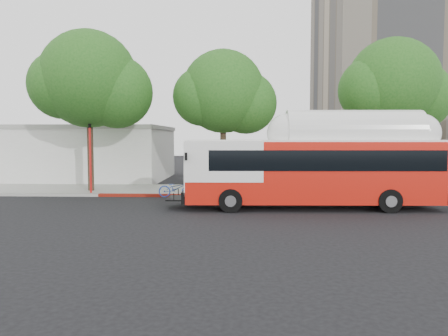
{
  "coord_description": "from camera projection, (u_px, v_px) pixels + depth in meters",
  "views": [
    {
      "loc": [
        0.09,
        -20.47,
        3.35
      ],
      "look_at": [
        -0.83,
        3.0,
        1.71
      ],
      "focal_mm": 35.0,
      "sensor_mm": 36.0,
      "label": 1
    }
  ],
  "objects": [
    {
      "name": "low_commercial_bldg",
      "position": [
        66.0,
        152.0,
        34.99
      ],
      "size": [
        16.2,
        10.2,
        4.25
      ],
      "color": "silver",
      "rests_on": "ground"
    },
    {
      "name": "red_curb_segment",
      "position": [
        186.0,
        195.0,
        24.64
      ],
      "size": [
        10.0,
        0.32,
        0.16
      ],
      "primitive_type": "cube",
      "color": "maroon",
      "rests_on": "ground"
    },
    {
      "name": "street_tree_mid",
      "position": [
        230.0,
        95.0,
        26.29
      ],
      "size": [
        5.75,
        5.0,
        8.62
      ],
      "color": "#2D2116",
      "rests_on": "ground"
    },
    {
      "name": "sidewalk",
      "position": [
        240.0,
        190.0,
        27.11
      ],
      "size": [
        60.0,
        5.0,
        0.15
      ],
      "primitive_type": "cube",
      "color": "gray",
      "rests_on": "ground"
    },
    {
      "name": "street_tree_left",
      "position": [
        97.0,
        83.0,
        26.05
      ],
      "size": [
        6.67,
        5.8,
        9.74
      ],
      "color": "#2D2116",
      "rests_on": "ground"
    },
    {
      "name": "signal_pole",
      "position": [
        90.0,
        159.0,
        25.17
      ],
      "size": [
        0.12,
        0.39,
        4.14
      ],
      "color": "red",
      "rests_on": "ground"
    },
    {
      "name": "transit_bus",
      "position": [
        313.0,
        172.0,
        20.51
      ],
      "size": [
        12.63,
        2.94,
        3.72
      ],
      "rotation": [
        0.0,
        0.0,
        0.03
      ],
      "color": "red",
      "rests_on": "ground"
    },
    {
      "name": "curb_strip",
      "position": [
        239.0,
        196.0,
        24.52
      ],
      "size": [
        60.0,
        0.3,
        0.15
      ],
      "primitive_type": "cube",
      "color": "gray",
      "rests_on": "ground"
    },
    {
      "name": "apartment_tower",
      "position": [
        409.0,
        4.0,
        46.62
      ],
      "size": [
        18.0,
        18.0,
        37.0
      ],
      "color": "tan",
      "rests_on": "ground"
    },
    {
      "name": "street_tree_right",
      "position": [
        400.0,
        88.0,
        25.68
      ],
      "size": [
        6.21,
        5.4,
        9.18
      ],
      "color": "#2D2116",
      "rests_on": "ground"
    },
    {
      "name": "ground",
      "position": [
        239.0,
        208.0,
        20.64
      ],
      "size": [
        120.0,
        120.0,
        0.0
      ],
      "primitive_type": "plane",
      "color": "black",
      "rests_on": "ground"
    }
  ]
}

